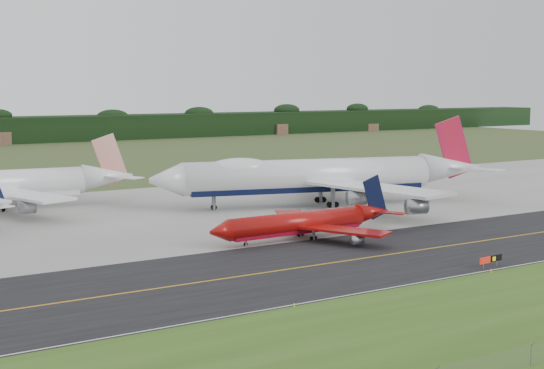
% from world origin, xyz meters
% --- Properties ---
extents(ground, '(600.00, 600.00, 0.00)m').
position_xyz_m(ground, '(0.00, 0.00, 0.00)').
color(ground, '#3C4B23').
rests_on(ground, ground).
extents(taxiway, '(400.00, 32.00, 0.02)m').
position_xyz_m(taxiway, '(0.00, -4.00, 0.01)').
color(taxiway, black).
rests_on(taxiway, ground).
extents(apron, '(400.00, 78.00, 0.01)m').
position_xyz_m(apron, '(0.00, 51.00, 0.01)').
color(apron, gray).
rests_on(apron, ground).
extents(taxiway_centreline, '(400.00, 0.40, 0.00)m').
position_xyz_m(taxiway_centreline, '(0.00, -4.00, 0.03)').
color(taxiway_centreline, orange).
rests_on(taxiway_centreline, taxiway).
extents(taxiway_edge_line, '(400.00, 0.25, 0.00)m').
position_xyz_m(taxiway_edge_line, '(0.00, -19.50, 0.03)').
color(taxiway_edge_line, silver).
rests_on(taxiway_edge_line, taxiway).
extents(horizon_treeline, '(700.00, 25.00, 12.00)m').
position_xyz_m(horizon_treeline, '(0.00, 273.76, 5.47)').
color(horizon_treeline, black).
rests_on(horizon_treeline, ground).
extents(jet_ba_747, '(76.59, 62.22, 19.50)m').
position_xyz_m(jet_ba_747, '(20.64, 42.74, 6.64)').
color(jet_ba_747, silver).
rests_on(jet_ba_747, ground).
extents(jet_red_737, '(37.43, 30.58, 10.12)m').
position_xyz_m(jet_red_737, '(-2.32, 13.53, 2.80)').
color(jet_red_737, '#920C0A').
rests_on(jet_red_737, ground).
extents(taxiway_sign, '(4.91, 0.68, 1.64)m').
position_xyz_m(taxiway_sign, '(8.87, -18.07, 1.15)').
color(taxiway_sign, slate).
rests_on(taxiway_sign, ground).
extents(edge_marker_left, '(0.16, 0.16, 0.50)m').
position_xyz_m(edge_marker_left, '(-26.75, -20.50, 0.25)').
color(edge_marker_left, yellow).
rests_on(edge_marker_left, ground).
extents(edge_marker_center, '(0.16, 0.16, 0.50)m').
position_xyz_m(edge_marker_center, '(6.37, -20.50, 0.25)').
color(edge_marker_center, yellow).
rests_on(edge_marker_center, ground).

